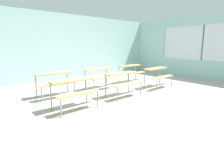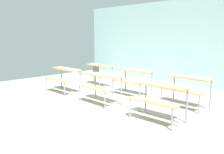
{
  "view_description": "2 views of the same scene",
  "coord_description": "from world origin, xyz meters",
  "px_view_note": "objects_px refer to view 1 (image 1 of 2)",
  "views": [
    {
      "loc": [
        -3.8,
        -3.3,
        1.6
      ],
      "look_at": [
        -0.12,
        1.16,
        0.53
      ],
      "focal_mm": 28.0,
      "sensor_mm": 36.0,
      "label": 1
    },
    {
      "loc": [
        4.43,
        -3.45,
        1.75
      ],
      "look_at": [
        -0.23,
        1.06,
        0.62
      ],
      "focal_mm": 38.82,
      "sensor_mm": 36.0,
      "label": 2
    }
  ],
  "objects_px": {
    "desk_bench_r0c1": "(123,79)",
    "desk_bench_r1c1": "(100,74)",
    "desk_bench_r0c0": "(74,87)",
    "desk_bench_r1c2": "(132,69)",
    "desk_bench_r1c0": "(55,79)",
    "desk_bench_r0c2": "(158,73)"
  },
  "relations": [
    {
      "from": "desk_bench_r1c0",
      "to": "desk_bench_r1c1",
      "type": "height_order",
      "value": "same"
    },
    {
      "from": "desk_bench_r0c0",
      "to": "desk_bench_r1c0",
      "type": "xyz_separation_m",
      "value": [
        0.03,
        1.32,
        0.0
      ]
    },
    {
      "from": "desk_bench_r1c0",
      "to": "desk_bench_r1c2",
      "type": "relative_size",
      "value": 1.01
    },
    {
      "from": "desk_bench_r1c2",
      "to": "desk_bench_r1c0",
      "type": "bearing_deg",
      "value": -179.53
    },
    {
      "from": "desk_bench_r0c1",
      "to": "desk_bench_r1c2",
      "type": "distance_m",
      "value": 2.13
    },
    {
      "from": "desk_bench_r0c1",
      "to": "desk_bench_r0c2",
      "type": "relative_size",
      "value": 0.99
    },
    {
      "from": "desk_bench_r0c1",
      "to": "desk_bench_r1c1",
      "type": "relative_size",
      "value": 0.99
    },
    {
      "from": "desk_bench_r0c0",
      "to": "desk_bench_r0c2",
      "type": "bearing_deg",
      "value": -0.25
    },
    {
      "from": "desk_bench_r0c1",
      "to": "desk_bench_r1c0",
      "type": "height_order",
      "value": "same"
    },
    {
      "from": "desk_bench_r0c0",
      "to": "desk_bench_r1c2",
      "type": "xyz_separation_m",
      "value": [
        3.39,
        1.3,
        0.0
      ]
    },
    {
      "from": "desk_bench_r1c1",
      "to": "desk_bench_r0c2",
      "type": "bearing_deg",
      "value": -36.27
    },
    {
      "from": "desk_bench_r0c2",
      "to": "desk_bench_r1c0",
      "type": "height_order",
      "value": "same"
    },
    {
      "from": "desk_bench_r0c0",
      "to": "desk_bench_r1c2",
      "type": "bearing_deg",
      "value": 20.45
    },
    {
      "from": "desk_bench_r1c0",
      "to": "desk_bench_r1c2",
      "type": "distance_m",
      "value": 3.36
    },
    {
      "from": "desk_bench_r0c0",
      "to": "desk_bench_r1c2",
      "type": "distance_m",
      "value": 3.63
    },
    {
      "from": "desk_bench_r0c1",
      "to": "desk_bench_r1c0",
      "type": "bearing_deg",
      "value": 142.09
    },
    {
      "from": "desk_bench_r1c1",
      "to": "desk_bench_r0c1",
      "type": "bearing_deg",
      "value": -92.42
    },
    {
      "from": "desk_bench_r0c0",
      "to": "desk_bench_r0c1",
      "type": "distance_m",
      "value": 1.69
    },
    {
      "from": "desk_bench_r1c2",
      "to": "desk_bench_r0c0",
      "type": "bearing_deg",
      "value": -158.17
    },
    {
      "from": "desk_bench_r0c2",
      "to": "desk_bench_r1c2",
      "type": "height_order",
      "value": "same"
    },
    {
      "from": "desk_bench_r1c1",
      "to": "desk_bench_r1c2",
      "type": "height_order",
      "value": "same"
    },
    {
      "from": "desk_bench_r0c0",
      "to": "desk_bench_r0c1",
      "type": "bearing_deg",
      "value": 0.14
    }
  ]
}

